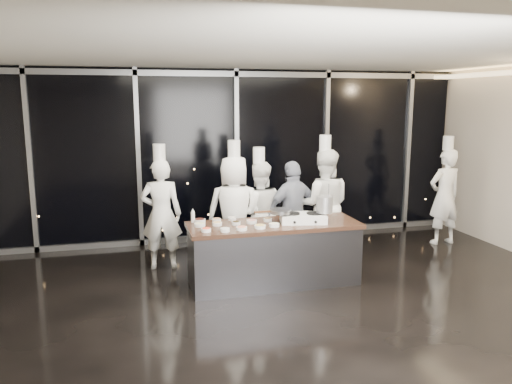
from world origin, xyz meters
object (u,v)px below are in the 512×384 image
guest (293,212)px  chef_right (324,204)px  demo_counter (274,253)px  chef_side (445,196)px  chef_left (234,211)px  stock_pot (325,204)px  stove (303,218)px  frying_pan (280,211)px  chef_center (259,212)px  chef_far_left (161,213)px

guest → chef_right: 0.56m
demo_counter → chef_side: (3.62, 1.21, 0.45)m
chef_left → stock_pot: bearing=152.7°
stove → chef_right: (0.70, 0.94, -0.03)m
guest → chef_right: bearing=171.6°
frying_pan → demo_counter: bearing=-156.5°
chef_right → guest: bearing=25.2°
demo_counter → chef_left: size_ratio=1.21×
demo_counter → chef_right: (1.12, 0.90, 0.48)m
chef_center → chef_right: 1.10m
chef_right → chef_side: size_ratio=1.04×
chef_right → chef_side: chef_right is taller
frying_pan → chef_right: bearing=52.2°
chef_far_left → chef_side: size_ratio=0.99×
demo_counter → chef_far_left: chef_far_left is taller
demo_counter → chef_right: size_ratio=1.18×
stock_pot → chef_side: 3.19m
demo_counter → chef_side: bearing=18.4°
stock_pot → chef_right: (0.40, 1.00, -0.22)m
guest → chef_side: bearing=173.1°
chef_far_left → demo_counter: bearing=153.3°
guest → chef_far_left: bearing=-20.6°
stock_pot → guest: (-0.15, 0.95, -0.32)m
chef_far_left → stove: bearing=158.8°
frying_pan → chef_far_left: bearing=157.8°
demo_counter → frying_pan: 0.62m
frying_pan → chef_right: chef_right is taller
chef_center → guest: bearing=172.0°
chef_far_left → guest: (2.09, -0.25, -0.05)m
guest → chef_side: 3.07m
chef_center → chef_far_left: bearing=-1.2°
stove → frying_pan: frying_pan is taller
stock_pot → frying_pan: bearing=169.3°
chef_center → guest: 0.56m
demo_counter → stock_pot: bearing=-7.8°
stove → chef_left: (-0.82, 0.90, -0.06)m
chef_far_left → chef_center: (1.54, -0.14, -0.05)m
chef_side → frying_pan: bearing=13.8°
stock_pot → guest: size_ratio=0.14×
chef_side → stock_pot: bearing=19.5°
stove → guest: bearing=92.1°
demo_counter → chef_far_left: (-1.51, 1.10, 0.44)m
stove → chef_left: size_ratio=0.35×
chef_far_left → chef_center: size_ratio=1.04×
chef_center → chef_side: (3.60, 0.25, 0.06)m
stove → chef_center: (-0.40, 1.00, -0.12)m
stock_pot → demo_counter: bearing=172.2°
chef_left → chef_right: chef_right is taller
demo_counter → stock_pot: size_ratio=10.47×
frying_pan → chef_center: bearing=105.6°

